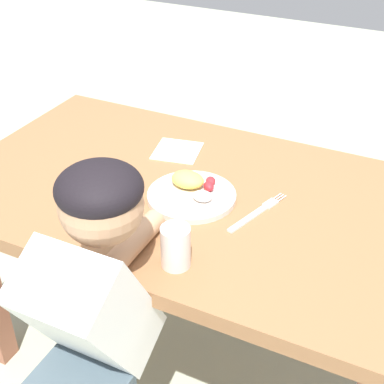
# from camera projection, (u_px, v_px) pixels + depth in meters

# --- Properties ---
(ground_plane) EXTENTS (8.00, 8.00, 0.00)m
(ground_plane) POSITION_uv_depth(u_px,v_px,m) (193.00, 352.00, 1.91)
(ground_plane) COLOR #A8AF95
(dining_table) EXTENTS (1.39, 0.81, 0.67)m
(dining_table) POSITION_uv_depth(u_px,v_px,m) (193.00, 217.00, 1.59)
(dining_table) COLOR #8D5F3B
(dining_table) RESTS_ON ground_plane
(plate) EXTENTS (0.24, 0.24, 0.06)m
(plate) POSITION_uv_depth(u_px,v_px,m) (192.00, 192.00, 1.50)
(plate) COLOR beige
(plate) RESTS_ON dining_table
(fork) EXTENTS (0.09, 0.23, 0.01)m
(fork) POSITION_uv_depth(u_px,v_px,m) (256.00, 213.00, 1.44)
(fork) COLOR silver
(fork) RESTS_ON dining_table
(spoon) EXTENTS (0.04, 0.19, 0.02)m
(spoon) POSITION_uv_depth(u_px,v_px,m) (126.00, 180.00, 1.57)
(spoon) COLOR tan
(spoon) RESTS_ON dining_table
(drinking_cup) EXTENTS (0.07, 0.07, 0.10)m
(drinking_cup) POSITION_uv_depth(u_px,v_px,m) (176.00, 247.00, 1.25)
(drinking_cup) COLOR silver
(drinking_cup) RESTS_ON dining_table
(person) EXTENTS (0.21, 0.45, 0.96)m
(person) POSITION_uv_depth(u_px,v_px,m) (92.00, 351.00, 1.24)
(person) COLOR #44555E
(person) RESTS_ON ground_plane
(napkin) EXTENTS (0.16, 0.16, 0.00)m
(napkin) POSITION_uv_depth(u_px,v_px,m) (177.00, 151.00, 1.73)
(napkin) COLOR white
(napkin) RESTS_ON dining_table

